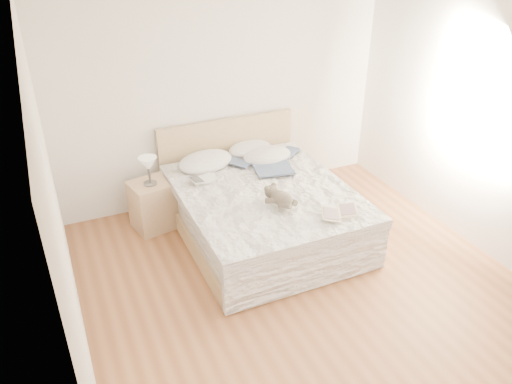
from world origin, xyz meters
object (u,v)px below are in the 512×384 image
(bed, at_px, (261,209))
(childrens_book, at_px, (339,213))
(photo_book, at_px, (203,179))
(table_lamp, at_px, (148,165))
(teddy_bear, at_px, (282,204))
(nightstand, at_px, (153,205))

(bed, bearing_deg, childrens_book, -63.37)
(childrens_book, bearing_deg, photo_book, 156.63)
(table_lamp, distance_m, childrens_book, 2.07)
(bed, height_order, photo_book, bed)
(table_lamp, relative_size, photo_book, 1.11)
(photo_book, height_order, teddy_bear, teddy_bear)
(nightstand, distance_m, childrens_book, 2.10)
(bed, relative_size, table_lamp, 6.79)
(nightstand, bearing_deg, childrens_book, -44.97)
(bed, height_order, teddy_bear, bed)
(bed, height_order, childrens_book, bed)
(childrens_book, bearing_deg, teddy_bear, 169.21)
(photo_book, xyz_separation_m, teddy_bear, (0.53, -0.84, 0.02))
(bed, bearing_deg, table_lamp, 150.74)
(bed, relative_size, photo_book, 7.54)
(bed, distance_m, table_lamp, 1.30)
(teddy_bear, bearing_deg, bed, 63.94)
(teddy_bear, bearing_deg, photo_book, 97.68)
(bed, xyz_separation_m, table_lamp, (-1.05, 0.59, 0.48))
(photo_book, distance_m, childrens_book, 1.53)
(photo_book, relative_size, teddy_bear, 0.90)
(bed, height_order, table_lamp, bed)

